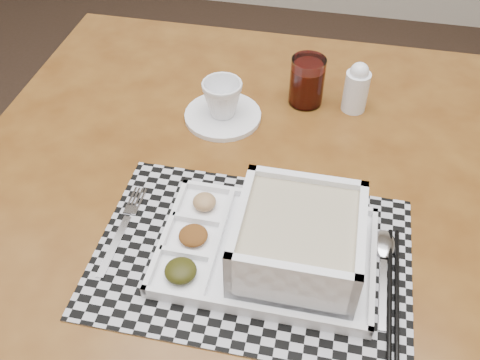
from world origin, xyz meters
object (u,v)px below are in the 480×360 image
Objects in this scene: dining_table at (263,235)px; serving_tray at (287,244)px; creamer_bottle at (356,88)px; juice_glass at (307,83)px; cup at (222,99)px.

dining_table is 3.44× the size of serving_tray.
dining_table is 0.34m from creamer_bottle.
creamer_bottle is at bearing 66.23° from dining_table.
creamer_bottle is (0.08, 0.40, 0.01)m from serving_tray.
juice_glass is 0.94× the size of creamer_bottle.
dining_table is 0.32m from juice_glass.
serving_tray is at bearing -86.97° from juice_glass.
cup is 0.17m from juice_glass.
creamer_bottle is (0.10, -0.00, 0.00)m from juice_glass.
dining_table is at bearing -113.77° from creamer_bottle.
creamer_bottle is (0.13, 0.29, 0.13)m from dining_table.
dining_table is 11.18× the size of juice_glass.
dining_table is 10.51× the size of creamer_bottle.
dining_table is 0.27m from cup.
juice_glass is at bearing 93.03° from serving_tray.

